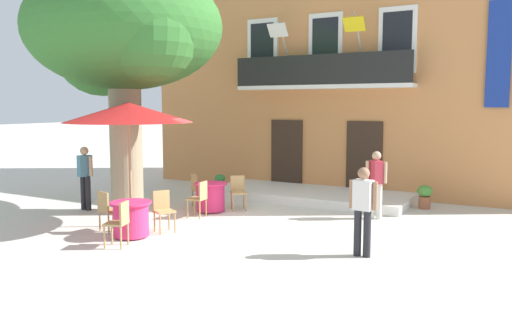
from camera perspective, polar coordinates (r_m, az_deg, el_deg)
name	(u,v)px	position (r m, az deg, el deg)	size (l,w,h in m)	color
ground_plane	(235,224)	(12.08, -2.33, -7.17)	(120.00, 120.00, 0.00)	beige
building_facade	(346,77)	(18.02, 10.10, 9.16)	(13.00, 5.09, 7.50)	#CC844C
entrance_step_platform	(309,195)	(15.24, 5.96, -3.91)	(5.88, 2.43, 0.25)	silver
plane_tree	(122,35)	(13.71, -14.81, 13.40)	(5.30, 4.65, 6.27)	gray
cafe_table_near_tree	(211,197)	(13.42, -5.12, -4.13)	(0.86, 0.86, 0.76)	#E52D66
cafe_chair_near_tree_0	(198,188)	(14.06, -6.55, -3.10)	(0.56, 0.56, 0.91)	tan
cafe_chair_near_tree_1	(199,197)	(12.70, -6.37, -4.10)	(0.44, 0.44, 0.91)	tan
cafe_chair_near_tree_2	(238,190)	(13.57, -2.02, -3.40)	(0.56, 0.56, 0.91)	tan
cafe_table_middle	(131,219)	(11.14, -13.84, -6.43)	(0.86, 0.86, 0.76)	#E52D66
cafe_chair_middle_0	(120,221)	(10.41, -15.07, -6.59)	(0.51, 0.51, 0.91)	tan
cafe_chair_middle_1	(163,208)	(11.42, -10.38, -5.34)	(0.55, 0.55, 0.91)	tan
cafe_chair_middle_2	(107,208)	(11.67, -16.34, -5.24)	(0.47, 0.47, 0.91)	tan
cafe_umbrella	(129,113)	(11.85, -14.11, 5.14)	(2.90, 2.90, 2.85)	#997A56
ground_planter_left	(220,181)	(16.93, -4.06, -2.33)	(0.37, 0.37, 0.50)	#995638
ground_planter_right	(425,195)	(14.47, 18.42, -3.80)	(0.41, 0.41, 0.64)	#995638
pedestrian_near_entrance	(363,206)	(9.56, 11.91, -5.12)	(0.53, 0.26, 1.66)	#232328
pedestrian_mid_plaza	(85,174)	(14.20, -18.64, -1.53)	(0.53, 0.39, 1.70)	#232328
pedestrian_by_tree	(376,181)	(12.78, 13.32, -2.28)	(0.53, 0.40, 1.67)	silver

